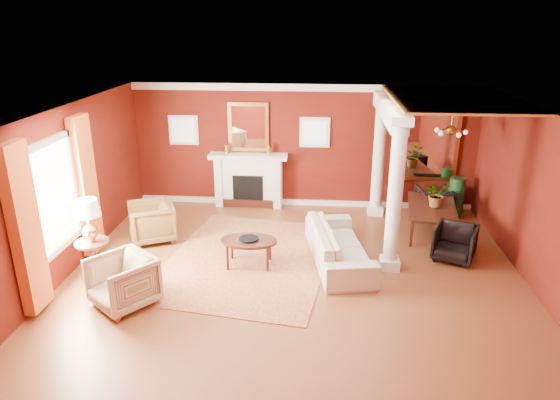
# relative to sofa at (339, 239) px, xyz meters

# --- Properties ---
(ground) EXTENTS (8.00, 8.00, 0.00)m
(ground) POSITION_rel_sofa_xyz_m (-0.79, -0.49, -0.46)
(ground) COLOR brown
(ground) RESTS_ON ground
(room_shell) EXTENTS (8.04, 7.04, 2.92)m
(room_shell) POSITION_rel_sofa_xyz_m (-0.79, -0.49, 1.56)
(room_shell) COLOR #5D140C
(room_shell) RESTS_ON ground
(fireplace) EXTENTS (1.85, 0.42, 1.29)m
(fireplace) POSITION_rel_sofa_xyz_m (-2.09, 2.83, 0.18)
(fireplace) COLOR white
(fireplace) RESTS_ON ground
(overmantel_mirror) EXTENTS (0.95, 0.07, 1.15)m
(overmantel_mirror) POSITION_rel_sofa_xyz_m (-2.09, 2.97, 1.44)
(overmantel_mirror) COLOR #C68B3A
(overmantel_mirror) RESTS_ON fireplace
(flank_window_left) EXTENTS (0.70, 0.07, 0.70)m
(flank_window_left) POSITION_rel_sofa_xyz_m (-3.64, 2.98, 1.34)
(flank_window_left) COLOR white
(flank_window_left) RESTS_ON room_shell
(flank_window_right) EXTENTS (0.70, 0.07, 0.70)m
(flank_window_right) POSITION_rel_sofa_xyz_m (-0.54, 2.98, 1.34)
(flank_window_right) COLOR white
(flank_window_right) RESTS_ON room_shell
(left_window) EXTENTS (0.21, 2.55, 2.60)m
(left_window) POSITION_rel_sofa_xyz_m (-4.68, -1.09, 0.96)
(left_window) COLOR white
(left_window) RESTS_ON room_shell
(column_front) EXTENTS (0.36, 0.36, 2.80)m
(column_front) POSITION_rel_sofa_xyz_m (0.91, -0.19, 0.97)
(column_front) COLOR white
(column_front) RESTS_ON ground
(column_back) EXTENTS (0.36, 0.36, 2.80)m
(column_back) POSITION_rel_sofa_xyz_m (0.91, 2.51, 0.97)
(column_back) COLOR white
(column_back) RESTS_ON ground
(header_beam) EXTENTS (0.30, 3.20, 0.32)m
(header_beam) POSITION_rel_sofa_xyz_m (0.91, 1.41, 2.16)
(header_beam) COLOR white
(header_beam) RESTS_ON column_front
(amber_ceiling) EXTENTS (2.30, 3.40, 0.04)m
(amber_ceiling) POSITION_rel_sofa_xyz_m (2.06, 1.26, 2.41)
(amber_ceiling) COLOR #C87C3A
(amber_ceiling) RESTS_ON room_shell
(dining_mirror) EXTENTS (1.30, 0.07, 1.70)m
(dining_mirror) POSITION_rel_sofa_xyz_m (2.11, 2.97, 1.09)
(dining_mirror) COLOR #C68B3A
(dining_mirror) RESTS_ON room_shell
(chandelier) EXTENTS (0.60, 0.62, 0.75)m
(chandelier) POSITION_rel_sofa_xyz_m (2.11, 1.31, 1.79)
(chandelier) COLOR #B68E39
(chandelier) RESTS_ON room_shell
(crown_trim) EXTENTS (8.00, 0.08, 0.16)m
(crown_trim) POSITION_rel_sofa_xyz_m (-0.79, 2.97, 2.36)
(crown_trim) COLOR white
(crown_trim) RESTS_ON room_shell
(base_trim) EXTENTS (8.00, 0.08, 0.12)m
(base_trim) POSITION_rel_sofa_xyz_m (-0.79, 2.97, -0.40)
(base_trim) COLOR white
(base_trim) RESTS_ON ground
(rug) EXTENTS (3.48, 4.30, 0.02)m
(rug) POSITION_rel_sofa_xyz_m (-1.70, -0.05, -0.45)
(rug) COLOR maroon
(rug) RESTS_ON ground
(sofa) EXTENTS (1.09, 2.45, 0.92)m
(sofa) POSITION_rel_sofa_xyz_m (0.00, 0.00, 0.00)
(sofa) COLOR beige
(sofa) RESTS_ON ground
(armchair_leopard) EXTENTS (1.09, 1.12, 0.88)m
(armchair_leopard) POSITION_rel_sofa_xyz_m (-3.78, 0.67, -0.02)
(armchair_leopard) COLOR black
(armchair_leopard) RESTS_ON ground
(armchair_stripe) EXTENTS (1.19, 1.19, 0.90)m
(armchair_stripe) POSITION_rel_sofa_xyz_m (-3.43, -1.77, -0.01)
(armchair_stripe) COLOR tan
(armchair_stripe) RESTS_ON ground
(coffee_table) EXTENTS (1.03, 1.03, 0.52)m
(coffee_table) POSITION_rel_sofa_xyz_m (-1.65, -0.28, 0.01)
(coffee_table) COLOR black
(coffee_table) RESTS_ON ground
(coffee_book) EXTENTS (0.13, 0.09, 0.20)m
(coffee_book) POSITION_rel_sofa_xyz_m (-1.64, -0.28, 0.16)
(coffee_book) COLOR black
(coffee_book) RESTS_ON coffee_table
(side_table) EXTENTS (0.58, 0.58, 1.44)m
(side_table) POSITION_rel_sofa_xyz_m (-4.29, -0.91, 0.50)
(side_table) COLOR black
(side_table) RESTS_ON ground
(dining_table) EXTENTS (0.86, 1.80, 0.96)m
(dining_table) POSITION_rel_sofa_xyz_m (1.99, 1.47, 0.02)
(dining_table) COLOR black
(dining_table) RESTS_ON ground
(dining_chair_near) EXTENTS (0.93, 0.91, 0.74)m
(dining_chair_near) POSITION_rel_sofa_xyz_m (2.16, 0.28, -0.09)
(dining_chair_near) COLOR black
(dining_chair_near) RESTS_ON ground
(dining_chair_far) EXTENTS (0.81, 0.77, 0.74)m
(dining_chair_far) POSITION_rel_sofa_xyz_m (2.24, 2.51, -0.09)
(dining_chair_far) COLOR black
(dining_chair_far) RESTS_ON ground
(green_urn) EXTENTS (0.39, 0.39, 0.93)m
(green_urn) POSITION_rel_sofa_xyz_m (2.71, 2.51, -0.10)
(green_urn) COLOR #133E1A
(green_urn) RESTS_ON ground
(potted_plant) EXTENTS (0.63, 0.66, 0.42)m
(potted_plant) POSITION_rel_sofa_xyz_m (2.04, 1.49, 0.71)
(potted_plant) COLOR #26591E
(potted_plant) RESTS_ON dining_table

